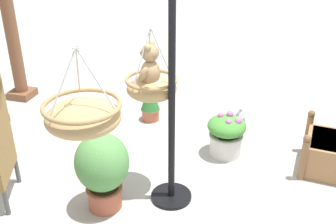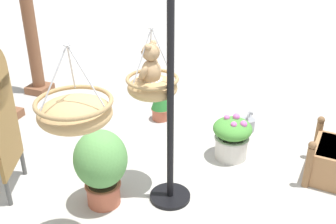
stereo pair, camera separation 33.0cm
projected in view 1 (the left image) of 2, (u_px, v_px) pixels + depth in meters
ground_plane at (178, 192)px, 4.55m from camera, size 40.00×40.00×0.00m
display_pole_central at (172, 139)px, 4.13m from camera, size 0.44×0.44×2.40m
hanging_basket_with_teddy at (152, 87)px, 4.09m from camera, size 0.53×0.53×0.73m
teddy_bear at (149, 68)px, 4.01m from camera, size 0.31×0.27×0.46m
hanging_basket_left_high at (83, 116)px, 3.17m from camera, size 0.62×0.62×0.69m
greenhouse_pillar_far_back at (9, 18)px, 6.18m from camera, size 0.38×0.38×2.72m
potted_plant_flowering_red at (102, 168)px, 4.12m from camera, size 0.55×0.55×0.87m
potted_plant_tall_leafy at (150, 101)px, 5.93m from camera, size 0.28×0.28×0.60m
potted_plant_conical_shrub at (226, 134)px, 5.11m from camera, size 0.48×0.48×0.59m
watering_can at (238, 121)px, 5.83m from camera, size 0.35×0.20×0.30m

